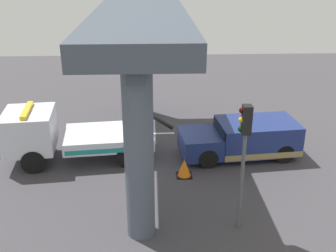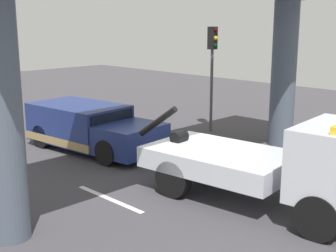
% 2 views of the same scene
% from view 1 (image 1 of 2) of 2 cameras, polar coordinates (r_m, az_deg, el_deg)
% --- Properties ---
extents(ground_plane, '(60.00, 40.00, 0.10)m').
position_cam_1_polar(ground_plane, '(18.34, -2.73, -4.42)').
color(ground_plane, '#423F44').
extents(lane_stripe_west, '(2.60, 0.16, 0.01)m').
position_cam_1_polar(lane_stripe_west, '(21.40, 13.56, -0.75)').
color(lane_stripe_west, silver).
rests_on(lane_stripe_west, ground).
extents(lane_stripe_mid, '(2.60, 0.16, 0.01)m').
position_cam_1_polar(lane_stripe_mid, '(20.59, -2.72, -1.06)').
color(lane_stripe_mid, silver).
rests_on(lane_stripe_mid, ground).
extents(lane_stripe_east, '(2.60, 0.16, 0.01)m').
position_cam_1_polar(lane_stripe_east, '(21.50, -18.93, -1.28)').
color(lane_stripe_east, silver).
rests_on(lane_stripe_east, ground).
extents(tow_truck_white, '(7.34, 2.95, 2.46)m').
position_cam_1_polar(tow_truck_white, '(18.14, -14.44, -1.11)').
color(tow_truck_white, silver).
rests_on(tow_truck_white, ground).
extents(towed_van_green, '(5.38, 2.66, 1.58)m').
position_cam_1_polar(towed_van_green, '(18.44, 10.66, -1.79)').
color(towed_van_green, navy).
rests_on(towed_van_green, ground).
extents(overpass_structure, '(3.60, 12.79, 6.38)m').
position_cam_1_polar(overpass_structure, '(16.57, -3.90, 12.35)').
color(overpass_structure, '#4C5666').
rests_on(overpass_structure, ground).
extents(traffic_light_near, '(0.39, 0.32, 4.30)m').
position_cam_1_polar(traffic_light_near, '(12.56, 10.68, -2.15)').
color(traffic_light_near, '#515456').
rests_on(traffic_light_near, ground).
extents(traffic_cone_orange, '(0.63, 0.63, 0.75)m').
position_cam_1_polar(traffic_cone_orange, '(16.61, 2.30, -5.94)').
color(traffic_cone_orange, orange).
rests_on(traffic_cone_orange, ground).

